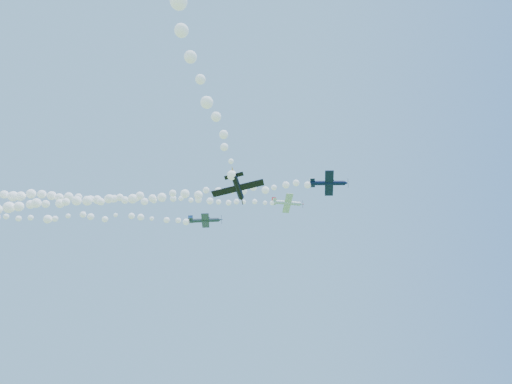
{
  "coord_description": "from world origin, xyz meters",
  "views": [
    {
      "loc": [
        8.85,
        -79.88,
        3.59
      ],
      "look_at": [
        5.21,
        -7.75,
        46.72
      ],
      "focal_mm": 30.0,
      "sensor_mm": 36.0,
      "label": 1
    }
  ],
  "objects_px": {
    "plane_white": "(288,203)",
    "plane_grey": "(205,220)",
    "plane_black": "(238,187)",
    "plane_navy": "(329,183)"
  },
  "relations": [
    {
      "from": "plane_grey",
      "to": "plane_black",
      "type": "height_order",
      "value": "plane_grey"
    },
    {
      "from": "plane_grey",
      "to": "plane_black",
      "type": "xyz_separation_m",
      "value": [
        8.29,
        -22.68,
        -6.85
      ]
    },
    {
      "from": "plane_white",
      "to": "plane_grey",
      "type": "distance_m",
      "value": 26.6
    },
    {
      "from": "plane_navy",
      "to": "plane_grey",
      "type": "relative_size",
      "value": 1.17
    },
    {
      "from": "plane_white",
      "to": "plane_navy",
      "type": "height_order",
      "value": "plane_white"
    },
    {
      "from": "plane_white",
      "to": "plane_black",
      "type": "relative_size",
      "value": 1.15
    },
    {
      "from": "plane_white",
      "to": "plane_navy",
      "type": "xyz_separation_m",
      "value": [
        7.55,
        -17.53,
        -5.68
      ]
    },
    {
      "from": "plane_white",
      "to": "plane_black",
      "type": "height_order",
      "value": "plane_white"
    },
    {
      "from": "plane_grey",
      "to": "plane_black",
      "type": "bearing_deg",
      "value": -76.92
    },
    {
      "from": "plane_white",
      "to": "plane_black",
      "type": "bearing_deg",
      "value": -108.21
    }
  ]
}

